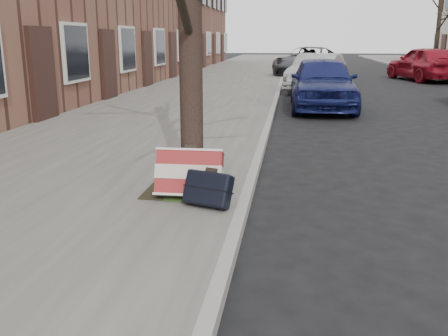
# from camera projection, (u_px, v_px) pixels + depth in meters

# --- Properties ---
(ground) EXTENTS (120.00, 120.00, 0.00)m
(ground) POSITION_uv_depth(u_px,v_px,m) (372.00, 251.00, 4.50)
(ground) COLOR black
(ground) RESTS_ON ground
(near_sidewalk) EXTENTS (5.00, 70.00, 0.12)m
(near_sidewalk) POSITION_uv_depth(u_px,v_px,m) (217.00, 86.00, 19.35)
(near_sidewalk) COLOR gray
(near_sidewalk) RESTS_ON ground
(dirt_patch) EXTENTS (0.85, 0.85, 0.02)m
(dirt_patch) POSITION_uv_depth(u_px,v_px,m) (183.00, 189.00, 5.88)
(dirt_patch) COLOR black
(dirt_patch) RESTS_ON near_sidewalk
(suitcase_red) EXTENTS (0.73, 0.40, 0.56)m
(suitcase_red) POSITION_uv_depth(u_px,v_px,m) (189.00, 174.00, 5.53)
(suitcase_red) COLOR maroon
(suitcase_red) RESTS_ON near_sidewalk
(suitcase_navy) EXTENTS (0.58, 0.45, 0.40)m
(suitcase_navy) POSITION_uv_depth(u_px,v_px,m) (208.00, 188.00, 5.26)
(suitcase_navy) COLOR black
(suitcase_navy) RESTS_ON near_sidewalk
(car_near_front) EXTENTS (1.73, 4.16, 1.41)m
(car_near_front) POSITION_uv_depth(u_px,v_px,m) (322.00, 83.00, 13.27)
(car_near_front) COLOR navy
(car_near_front) RESTS_ON ground
(car_near_mid) EXTENTS (2.36, 4.22, 1.32)m
(car_near_mid) POSITION_uv_depth(u_px,v_px,m) (317.00, 72.00, 17.77)
(car_near_mid) COLOR #B2B3B9
(car_near_mid) RESTS_ON ground
(car_near_back) EXTENTS (3.93, 5.64, 1.43)m
(car_near_back) POSITION_uv_depth(u_px,v_px,m) (309.00, 62.00, 24.65)
(car_near_back) COLOR #3C3C42
(car_near_back) RESTS_ON ground
(car_far_back) EXTENTS (2.87, 4.80, 1.53)m
(car_far_back) POSITION_uv_depth(u_px,v_px,m) (425.00, 63.00, 22.03)
(car_far_back) COLOR maroon
(car_far_back) RESTS_ON ground
(tree_far_c) EXTENTS (0.23, 0.23, 4.53)m
(tree_far_c) POSITION_uv_depth(u_px,v_px,m) (438.00, 28.00, 27.94)
(tree_far_c) COLOR black
(tree_far_c) RESTS_ON far_sidewalk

